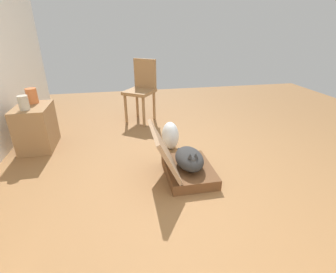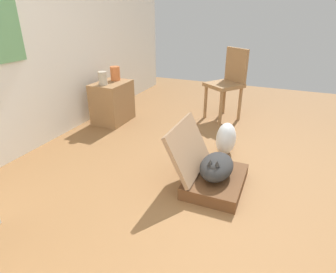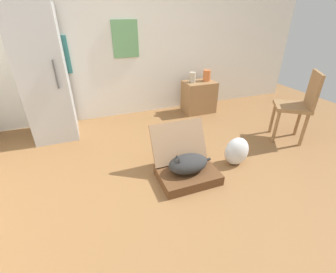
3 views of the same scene
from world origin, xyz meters
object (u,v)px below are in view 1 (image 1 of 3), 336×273
Objects in this scene: suitcase_base at (189,171)px; side_table at (36,127)px; cat at (189,159)px; plastic_bag_white at (170,135)px; vase_short at (32,96)px; chair at (142,88)px; vase_tall at (24,103)px.

side_table reaches higher than suitcase_base.
plastic_bag_white reaches higher than cat.
vase_short is at bearing 73.64° from plastic_bag_white.
plastic_bag_white reaches higher than suitcase_base.
suitcase_base is 3.38× the size of vase_short.
chair is at bearing 12.36° from plastic_bag_white.
suitcase_base is 1.81× the size of plastic_bag_white.
vase_tall is at bearing -113.09° from chair.
chair is at bearing -61.99° from side_table.
chair is (1.78, 0.31, 0.48)m from suitcase_base.
side_table is 0.39m from vase_tall.
side_table is at bearing -176.10° from vase_short.
plastic_bag_white is 1.87× the size of vase_short.
suitcase_base is at bearing -123.76° from vase_short.
vase_tall is 0.90× the size of vase_short.
side_table is (1.02, 1.73, 0.22)m from suitcase_base.
chair is (0.76, -1.42, 0.26)m from side_table.
vase_tall is at bearing 176.88° from vase_short.
plastic_bag_white is 1.81m from vase_short.
cat is at bearing -117.01° from vase_tall.
chair reaches higher than side_table.
vase_short reaches higher than cat.
plastic_bag_white is at bearing -97.38° from vase_tall.
plastic_bag_white is at bearing 5.20° from cat.
vase_short is at bearing -121.36° from chair.
plastic_bag_white is at bearing 5.27° from suitcase_base.
plastic_bag_white is 0.64× the size of side_table.
suitcase_base is 0.68m from plastic_bag_white.
suitcase_base is 2.17m from vase_short.
side_table is 2.94× the size of vase_short.
plastic_bag_white is 0.36× the size of chair.
side_table is 0.57× the size of chair.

